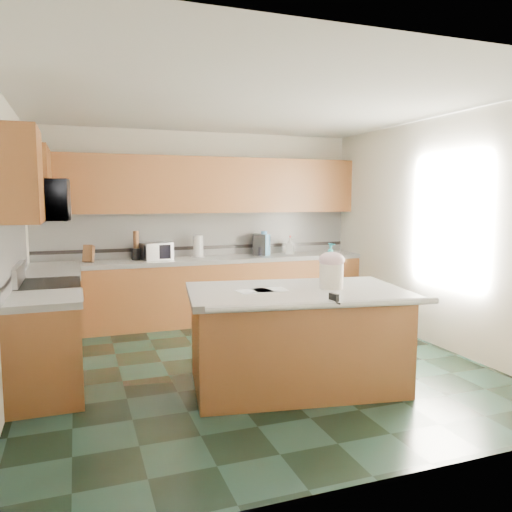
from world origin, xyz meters
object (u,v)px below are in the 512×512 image
treat_jar (331,276)px  toaster_oven (156,251)px  island_base (296,341)px  knife_block (89,254)px  soap_bottle_island (330,262)px  island_top (296,292)px  coffee_maker (259,245)px

treat_jar → toaster_oven: same height
island_base → toaster_oven: 2.91m
island_base → knife_block: size_ratio=8.39×
soap_bottle_island → knife_block: bearing=128.6°
island_base → island_top: island_top is taller
treat_jar → soap_bottle_island: soap_bottle_island is taller
knife_block → soap_bottle_island: bearing=-26.3°
island_top → knife_block: (-1.75, 2.71, 0.14)m
island_base → soap_bottle_island: 0.90m
toaster_oven → coffee_maker: (1.52, 0.03, 0.04)m
island_top → treat_jar: bearing=-2.0°
treat_jar → coffee_maker: coffee_maker is taller
soap_bottle_island → toaster_oven: (-1.38, 2.42, -0.08)m
island_base → treat_jar: bearing=-2.0°
island_top → knife_block: size_ratio=8.84×
toaster_oven → coffee_maker: size_ratio=1.29×
island_base → toaster_oven: toaster_oven is taller
island_top → coffee_maker: (0.65, 2.74, 0.19)m
island_base → soap_bottle_island: size_ratio=4.86×
toaster_oven → knife_block: bearing=163.2°
island_top → toaster_oven: size_ratio=4.94×
island_base → island_top: bearing=0.0°
island_base → knife_block: 3.28m
treat_jar → knife_block: bearing=129.5°
island_base → knife_block: bearing=132.2°
soap_bottle_island → knife_block: soap_bottle_island is taller
island_base → treat_jar: treat_jar is taller
toaster_oven → coffee_maker: bearing=-15.6°
toaster_oven → soap_bottle_island: bearing=-77.1°
toaster_oven → island_top: bearing=-88.9°
treat_jar → toaster_oven: (-1.20, 2.77, 0.00)m
island_base → treat_jar: (0.33, -0.07, 0.61)m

